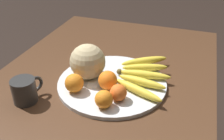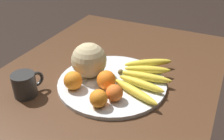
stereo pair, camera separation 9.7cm
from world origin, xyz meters
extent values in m
cube|color=#4C301E|center=(0.00, 0.00, 0.72)|extent=(1.29, 0.86, 0.04)
cube|color=#4C301E|center=(-0.56, -0.34, 0.35)|extent=(0.07, 0.07, 0.70)
cube|color=#4C301E|center=(-0.56, 0.34, 0.35)|extent=(0.07, 0.07, 0.70)
cylinder|color=silver|center=(0.01, 0.05, 0.74)|extent=(0.41, 0.41, 0.01)
torus|color=navy|center=(0.01, 0.05, 0.75)|extent=(0.41, 0.41, 0.01)
sphere|color=#C6B284|center=(0.01, -0.05, 0.82)|extent=(0.14, 0.14, 0.14)
sphere|color=brown|center=(-0.04, 0.06, 0.77)|extent=(0.02, 0.02, 0.02)
ellipsoid|color=yellow|center=(0.06, 0.16, 0.77)|extent=(0.10, 0.20, 0.03)
ellipsoid|color=yellow|center=(0.00, 0.16, 0.77)|extent=(0.05, 0.19, 0.03)
ellipsoid|color=yellow|center=(-0.05, 0.16, 0.77)|extent=(0.05, 0.21, 0.03)
ellipsoid|color=yellow|center=(-0.11, 0.15, 0.77)|extent=(0.09, 0.18, 0.03)
ellipsoid|color=yellow|center=(-0.16, 0.14, 0.77)|extent=(0.14, 0.18, 0.03)
sphere|color=orange|center=(0.06, 0.05, 0.79)|extent=(0.07, 0.07, 0.07)
sphere|color=orange|center=(0.11, 0.11, 0.78)|extent=(0.06, 0.06, 0.06)
sphere|color=orange|center=(0.11, -0.06, 0.79)|extent=(0.07, 0.07, 0.07)
sphere|color=orange|center=(0.16, 0.07, 0.78)|extent=(0.06, 0.06, 0.06)
cube|color=white|center=(0.03, -0.02, 0.75)|extent=(0.10, 0.05, 0.00)
cylinder|color=#2D2D2D|center=(0.20, -0.20, 0.78)|extent=(0.08, 0.08, 0.09)
torus|color=#2D2D2D|center=(0.16, -0.18, 0.78)|extent=(0.06, 0.03, 0.06)
camera|label=1|loc=(0.79, 0.32, 1.30)|focal=42.00mm
camera|label=2|loc=(0.76, 0.41, 1.30)|focal=42.00mm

